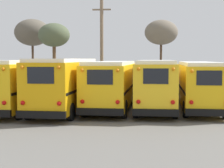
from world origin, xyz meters
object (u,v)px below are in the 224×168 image
(school_bus_0, at_px, (25,82))
(school_bus_3, at_px, (156,82))
(school_bus_2, at_px, (112,83))
(school_bus_4, at_px, (198,83))
(bare_tree_1, at_px, (54,36))
(utility_pole, at_px, (102,44))
(school_bus_1, at_px, (65,83))
(bare_tree_0, at_px, (161,33))
(bare_tree_2, at_px, (32,33))

(school_bus_0, relative_size, school_bus_3, 1.03)
(school_bus_0, xyz_separation_m, school_bus_2, (5.62, 0.89, -0.04))
(school_bus_3, relative_size, school_bus_4, 0.95)
(school_bus_4, bearing_deg, bare_tree_1, 139.22)
(school_bus_3, bearing_deg, utility_pole, 114.15)
(bare_tree_1, bearing_deg, school_bus_1, -72.16)
(utility_pole, bearing_deg, bare_tree_0, 45.37)
(school_bus_0, distance_m, school_bus_4, 11.35)
(bare_tree_0, bearing_deg, school_bus_2, -102.99)
(school_bus_3, xyz_separation_m, bare_tree_1, (-9.77, 11.43, 3.84))
(school_bus_0, bearing_deg, school_bus_3, 6.14)
(school_bus_1, bearing_deg, school_bus_0, 169.23)
(school_bus_1, distance_m, utility_pole, 12.71)
(utility_pole, bearing_deg, bare_tree_1, 174.00)
(bare_tree_0, xyz_separation_m, bare_tree_1, (-10.88, -5.57, -0.65))
(school_bus_0, xyz_separation_m, utility_pole, (3.54, 11.82, 2.94))
(school_bus_4, bearing_deg, school_bus_2, -173.94)
(school_bus_2, distance_m, school_bus_4, 5.66)
(school_bus_4, xyz_separation_m, bare_tree_2, (-15.90, 14.16, 4.47))
(school_bus_2, distance_m, bare_tree_2, 18.52)
(school_bus_1, bearing_deg, bare_tree_1, 107.84)
(school_bus_3, height_order, bare_tree_0, bare_tree_0)
(utility_pole, distance_m, bare_tree_0, 8.69)
(school_bus_3, height_order, bare_tree_1, bare_tree_1)
(school_bus_0, xyz_separation_m, school_bus_4, (11.25, 1.49, -0.07))
(school_bus_1, relative_size, bare_tree_0, 1.26)
(school_bus_2, xyz_separation_m, bare_tree_0, (3.92, 17.02, 4.52))
(school_bus_2, distance_m, utility_pole, 11.52)
(bare_tree_1, bearing_deg, school_bus_4, -40.78)
(school_bus_1, xyz_separation_m, bare_tree_1, (-4.14, 12.87, 3.80))
(bare_tree_0, height_order, bare_tree_2, bare_tree_0)
(school_bus_2, xyz_separation_m, bare_tree_2, (-10.27, 14.75, 4.44))
(school_bus_2, bearing_deg, school_bus_4, 6.06)
(school_bus_1, height_order, school_bus_4, school_bus_1)
(school_bus_0, distance_m, school_bus_1, 2.86)
(bare_tree_2, bearing_deg, school_bus_1, -65.24)
(bare_tree_0, relative_size, bare_tree_2, 1.00)
(school_bus_0, xyz_separation_m, bare_tree_0, (9.55, 17.91, 4.48))
(bare_tree_0, bearing_deg, school_bus_0, -118.07)
(school_bus_1, relative_size, bare_tree_1, 1.41)
(utility_pole, distance_m, bare_tree_2, 9.16)
(school_bus_3, bearing_deg, bare_tree_0, 86.26)
(school_bus_1, xyz_separation_m, school_bus_4, (8.44, 2.02, -0.11))
(school_bus_3, height_order, bare_tree_2, bare_tree_2)
(school_bus_1, distance_m, bare_tree_1, 14.04)
(bare_tree_0, bearing_deg, bare_tree_1, -152.88)
(school_bus_4, xyz_separation_m, utility_pole, (-7.71, 10.34, 3.01))
(school_bus_1, relative_size, school_bus_2, 0.93)
(school_bus_2, height_order, bare_tree_0, bare_tree_0)
(school_bus_0, bearing_deg, bare_tree_2, 106.56)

